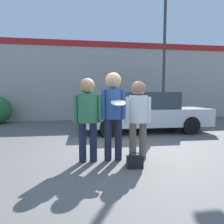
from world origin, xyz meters
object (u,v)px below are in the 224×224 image
Objects in this scene: person_middle_with_frisbee at (113,108)px; parked_car_near at (143,112)px; person_right at (138,113)px; person_left at (88,112)px; handbag at (135,161)px; street_lamp at (171,26)px.

parked_car_near is at bearing 62.76° from person_middle_with_frisbee.
person_middle_with_frisbee is at bearing 177.47° from person_right.
person_left is 3.80m from parked_car_near.
person_right is 5.52× the size of handbag.
person_left is 0.37× the size of parked_car_near.
parked_car_near is (1.08, 3.14, -0.26)m from person_right.
handbag is at bearing -29.36° from person_left.
person_middle_with_frisbee reaches higher than person_left.
person_left reaches higher than person_right.
person_left is 6.39m from street_lamp.
person_left reaches higher than parked_car_near.
person_middle_with_frisbee is 3.53m from parked_car_near.
handbag is (0.86, -0.48, -0.90)m from person_left.
person_right is 5.88m from street_lamp.
person_right is at bearing 68.47° from handbag.
handbag is (-2.77, -4.65, -4.11)m from street_lamp.
person_right reaches higher than handbag.
person_right is (0.52, -0.02, -0.11)m from person_middle_with_frisbee.
parked_car_near is (2.13, 3.14, -0.30)m from person_left.
handbag is (0.33, -0.50, -0.97)m from person_middle_with_frisbee.
street_lamp reaches higher than parked_car_near.
street_lamp is (1.50, 1.03, 3.51)m from parked_car_near.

